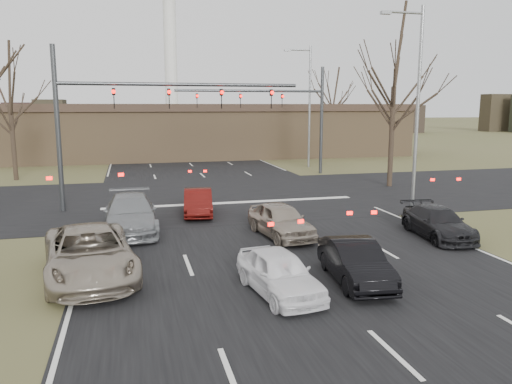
% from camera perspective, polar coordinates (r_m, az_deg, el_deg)
% --- Properties ---
extents(ground, '(360.00, 360.00, 0.00)m').
position_cam_1_polar(ground, '(14.68, 7.61, -10.82)').
color(ground, brown).
rests_on(ground, ground).
extents(road_main, '(14.00, 300.00, 0.02)m').
position_cam_1_polar(road_main, '(73.08, -10.20, 5.67)').
color(road_main, black).
rests_on(road_main, ground).
extents(road_cross, '(200.00, 14.00, 0.02)m').
position_cam_1_polar(road_cross, '(28.66, -3.58, -0.50)').
color(road_cross, black).
rests_on(road_cross, ground).
extents(building, '(42.40, 10.40, 5.30)m').
position_cam_1_polar(building, '(51.28, -6.22, 7.02)').
color(building, olive).
rests_on(building, ground).
extents(mast_arm_near, '(12.12, 0.24, 8.00)m').
position_cam_1_polar(mast_arm_near, '(25.71, -14.52, 9.36)').
color(mast_arm_near, '#383A3D').
rests_on(mast_arm_near, ground).
extents(mast_arm_far, '(11.12, 0.24, 8.00)m').
position_cam_1_polar(mast_arm_far, '(37.48, 3.47, 9.63)').
color(mast_arm_far, '#383A3D').
rests_on(mast_arm_far, ground).
extents(streetlight_right_near, '(2.34, 0.25, 10.00)m').
position_cam_1_polar(streetlight_right_near, '(26.70, 17.72, 10.32)').
color(streetlight_right_near, gray).
rests_on(streetlight_right_near, ground).
extents(streetlight_right_far, '(2.34, 0.25, 10.00)m').
position_cam_1_polar(streetlight_right_far, '(42.29, 5.92, 10.39)').
color(streetlight_right_far, gray).
rests_on(streetlight_right_far, ground).
extents(tree_right_near, '(6.90, 6.90, 11.50)m').
position_cam_1_polar(tree_right_near, '(33.18, 15.69, 15.98)').
color(tree_right_near, black).
rests_on(tree_right_near, ground).
extents(tree_left_far, '(5.70, 5.70, 9.50)m').
position_cam_1_polar(tree_left_far, '(38.57, -26.54, 12.10)').
color(tree_left_far, black).
rests_on(tree_left_far, ground).
extents(tree_right_far, '(5.40, 5.40, 9.00)m').
position_cam_1_polar(tree_right_far, '(51.84, 8.86, 11.74)').
color(tree_right_far, black).
rests_on(tree_right_far, ground).
extents(car_silver_suv, '(3.24, 5.78, 1.52)m').
position_cam_1_polar(car_silver_suv, '(15.94, -18.48, -6.68)').
color(car_silver_suv, gray).
rests_on(car_silver_suv, ground).
extents(car_white_sedan, '(1.94, 3.81, 1.24)m').
position_cam_1_polar(car_white_sedan, '(13.92, 2.67, -9.18)').
color(car_white_sedan, white).
rests_on(car_white_sedan, ground).
extents(car_black_hatch, '(1.71, 3.89, 1.24)m').
position_cam_1_polar(car_black_hatch, '(15.10, 11.27, -7.83)').
color(car_black_hatch, black).
rests_on(car_black_hatch, ground).
extents(car_charcoal_sedan, '(2.11, 4.26, 1.19)m').
position_cam_1_polar(car_charcoal_sedan, '(21.00, 20.08, -3.31)').
color(car_charcoal_sedan, black).
rests_on(car_charcoal_sedan, ground).
extents(car_grey_ahead, '(2.13, 5.18, 1.50)m').
position_cam_1_polar(car_grey_ahead, '(21.23, -14.14, -2.43)').
color(car_grey_ahead, gray).
rests_on(car_grey_ahead, ground).
extents(car_red_ahead, '(1.74, 3.85, 1.22)m').
position_cam_1_polar(car_red_ahead, '(23.90, -6.64, -1.17)').
color(car_red_ahead, '#4C0D0A').
rests_on(car_red_ahead, ground).
extents(car_silver_ahead, '(2.11, 4.14, 1.35)m').
position_cam_1_polar(car_silver_ahead, '(19.82, 2.84, -3.23)').
color(car_silver_ahead, gray).
rests_on(car_silver_ahead, ground).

